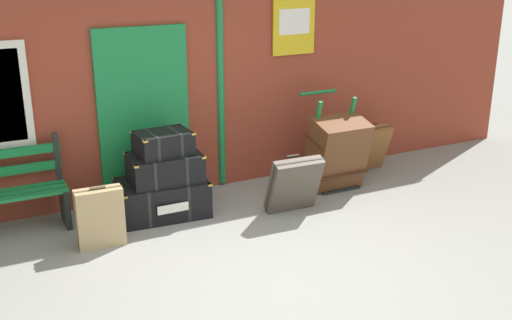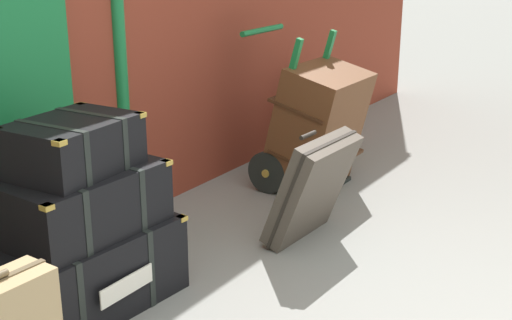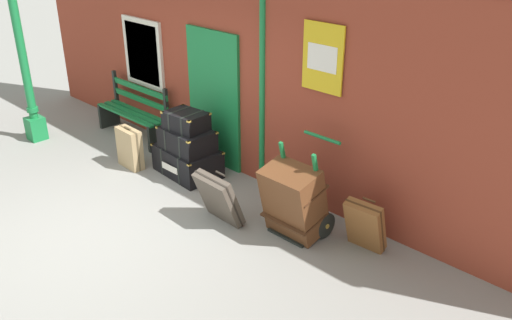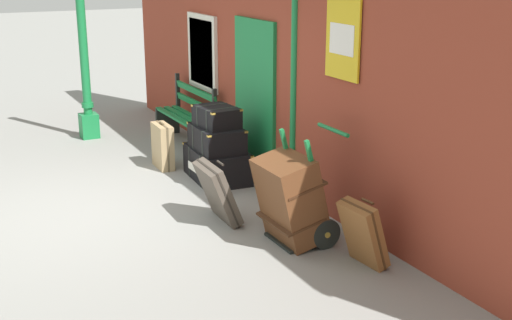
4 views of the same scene
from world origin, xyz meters
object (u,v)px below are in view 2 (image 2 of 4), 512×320
(suitcase_tan, at_px, (312,188))
(large_brown_trunk, at_px, (318,126))
(steamer_trunk_top, at_px, (73,145))
(porters_trolley, at_px, (297,149))
(steamer_trunk_base, at_px, (77,269))
(suitcase_olive, at_px, (328,116))
(steamer_trunk_middle, at_px, (79,200))

(suitcase_tan, bearing_deg, large_brown_trunk, 26.84)
(large_brown_trunk, relative_size, suitcase_tan, 1.37)
(steamer_trunk_top, relative_size, porters_trolley, 0.54)
(steamer_trunk_base, bearing_deg, porters_trolley, 0.09)
(steamer_trunk_base, height_order, suitcase_olive, suitcase_olive)
(porters_trolley, xyz_separation_m, suitcase_olive, (0.81, 0.16, 0.06))
(suitcase_tan, bearing_deg, porters_trolley, 35.46)
(steamer_trunk_middle, bearing_deg, suitcase_olive, 3.47)
(steamer_trunk_base, distance_m, suitcase_olive, 3.07)
(steamer_trunk_top, distance_m, suitcase_tan, 1.57)
(large_brown_trunk, distance_m, suitcase_olive, 0.89)
(steamer_trunk_base, height_order, suitcase_tan, suitcase_tan)
(suitcase_olive, bearing_deg, suitcase_tan, -155.06)
(steamer_trunk_middle, xyz_separation_m, steamer_trunk_top, (-0.00, 0.01, 0.29))
(steamer_trunk_top, height_order, suitcase_tan, steamer_trunk_top)
(steamer_trunk_top, relative_size, large_brown_trunk, 0.67)
(porters_trolley, bearing_deg, large_brown_trunk, -90.00)
(steamer_trunk_base, relative_size, large_brown_trunk, 1.10)
(porters_trolley, relative_size, suitcase_olive, 1.76)
(steamer_trunk_middle, bearing_deg, suitcase_tan, -23.82)
(porters_trolley, bearing_deg, suitcase_olive, 11.31)
(suitcase_olive, bearing_deg, large_brown_trunk, -157.17)
(steamer_trunk_middle, xyz_separation_m, porters_trolley, (2.21, 0.02, -0.31))
(large_brown_trunk, relative_size, suitcase_olive, 1.43)
(steamer_trunk_top, relative_size, suitcase_olive, 0.95)
(steamer_trunk_top, height_order, porters_trolley, porters_trolley)
(steamer_trunk_middle, xyz_separation_m, suitcase_tan, (1.35, -0.60, -0.23))
(steamer_trunk_base, bearing_deg, suitcase_olive, 3.09)
(porters_trolley, xyz_separation_m, large_brown_trunk, (0.00, -0.18, 0.21))
(steamer_trunk_base, relative_size, porters_trolley, 0.89)
(steamer_trunk_base, xyz_separation_m, suitcase_olive, (3.06, 0.17, 0.12))
(porters_trolley, height_order, suitcase_tan, porters_trolley)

